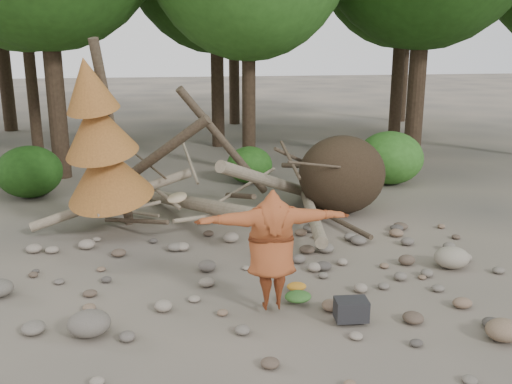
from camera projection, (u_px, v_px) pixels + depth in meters
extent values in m
plane|color=#514C44|center=(273.00, 290.00, 10.05)|extent=(120.00, 120.00, 0.00)
ellipsoid|color=#332619|center=(342.00, 175.00, 14.30)|extent=(2.20, 1.87, 1.98)
cylinder|color=gray|center=(201.00, 205.00, 13.27)|extent=(2.61, 5.11, 1.08)
cylinder|color=gray|center=(272.00, 182.00, 13.94)|extent=(3.18, 3.71, 1.90)
cylinder|color=brown|center=(147.00, 163.00, 13.71)|extent=(3.08, 1.91, 2.49)
cylinder|color=gray|center=(311.00, 210.00, 13.55)|extent=(1.13, 4.98, 0.43)
cylinder|color=brown|center=(224.00, 143.00, 14.10)|extent=(2.39, 1.03, 2.89)
cylinder|color=gray|center=(113.00, 199.00, 13.19)|extent=(3.71, 0.86, 1.20)
cylinder|color=#4C3F30|center=(135.00, 221.00, 12.90)|extent=(1.52, 1.70, 0.49)
cylinder|color=gray|center=(247.00, 185.00, 14.06)|extent=(1.57, 0.85, 0.69)
cylinder|color=#4C3F30|center=(305.00, 163.00, 14.69)|extent=(1.92, 1.25, 1.10)
cylinder|color=gray|center=(190.00, 161.00, 13.47)|extent=(0.37, 1.42, 0.85)
cylinder|color=#4C3F30|center=(339.00, 221.00, 13.41)|extent=(0.79, 2.54, 0.12)
cylinder|color=gray|center=(212.00, 216.00, 12.75)|extent=(1.78, 1.11, 0.29)
cylinder|color=#4C3F30|center=(113.00, 136.00, 12.63)|extent=(0.67, 1.13, 4.35)
cone|color=brown|center=(106.00, 170.00, 12.49)|extent=(2.06, 2.13, 1.86)
cone|color=brown|center=(97.00, 126.00, 12.02)|extent=(1.71, 1.78, 1.65)
cone|color=brown|center=(88.00, 84.00, 11.59)|extent=(1.23, 1.30, 1.41)
cylinder|color=#38281C|center=(50.00, 32.00, 17.13)|extent=(0.56, 0.56, 8.96)
cylinder|color=#38281C|center=(249.00, 62.00, 18.04)|extent=(0.44, 0.44, 7.14)
cylinder|color=#38281C|center=(421.00, 26.00, 19.28)|extent=(0.60, 0.60, 9.45)
cylinder|color=#38281C|center=(29.00, 53.00, 20.88)|extent=(0.42, 0.42, 7.56)
cylinder|color=#38281C|center=(217.00, 40.00, 22.55)|extent=(0.52, 0.52, 8.54)
cylinder|color=#38281C|center=(399.00, 45.00, 23.42)|extent=(0.50, 0.50, 8.12)
cylinder|color=#38281C|center=(0.00, 27.00, 26.40)|extent=(0.62, 0.62, 9.66)
cylinder|color=#38281C|center=(234.00, 37.00, 28.76)|extent=(0.54, 0.54, 8.75)
cylinder|color=#38281C|center=(405.00, 46.00, 29.84)|extent=(0.46, 0.46, 7.84)
ellipsoid|color=#1F4C14|center=(29.00, 172.00, 15.84)|extent=(1.80, 1.80, 1.44)
ellipsoid|color=#29601B|center=(250.00, 165.00, 17.46)|extent=(1.40, 1.40, 1.12)
ellipsoid|color=#347223|center=(390.00, 158.00, 17.31)|extent=(2.00, 2.00, 1.60)
imported|color=#974522|center=(272.00, 249.00, 9.01)|extent=(2.44, 0.73, 1.97)
cylinder|color=#977F5F|center=(177.00, 198.00, 8.65)|extent=(0.37, 0.38, 0.15)
cube|color=black|center=(351.00, 313.00, 8.85)|extent=(0.53, 0.37, 0.34)
ellipsoid|color=#336428|center=(298.00, 299.00, 9.50)|extent=(0.45, 0.38, 0.17)
ellipsoid|color=#B6751F|center=(297.00, 289.00, 9.94)|extent=(0.35, 0.28, 0.13)
ellipsoid|color=#635B52|center=(89.00, 323.00, 8.47)|extent=(0.64, 0.58, 0.38)
ellipsoid|color=#7C644D|center=(504.00, 330.00, 8.34)|extent=(0.53, 0.48, 0.32)
ellipsoid|color=gray|center=(452.00, 258.00, 11.00)|extent=(0.68, 0.61, 0.41)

